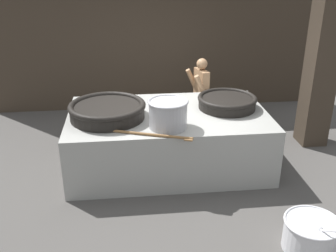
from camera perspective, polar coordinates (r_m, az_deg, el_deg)
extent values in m
plane|color=#474442|center=(6.79, 0.00, -5.48)|extent=(60.00, 60.00, 0.00)
cube|color=#382D23|center=(8.94, -2.07, 13.63)|extent=(7.28, 0.24, 3.50)
cube|color=#382D23|center=(7.49, 21.67, 10.01)|extent=(0.47, 0.47, 3.50)
cube|color=gray|center=(6.58, 0.00, -1.88)|extent=(3.23, 1.91, 0.94)
cylinder|color=black|center=(6.22, -8.78, 2.04)|extent=(1.16, 1.16, 0.20)
torus|color=black|center=(6.18, -8.84, 2.91)|extent=(1.21, 1.21, 0.09)
cylinder|color=black|center=(6.64, 8.55, 3.31)|extent=(0.95, 0.95, 0.17)
torus|color=black|center=(6.61, 8.59, 3.99)|extent=(0.98, 0.98, 0.08)
cylinder|color=#9E9EA3|center=(5.78, 0.00, 1.67)|extent=(0.56, 0.56, 0.40)
torus|color=#9E9EA3|center=(5.71, 0.00, 3.55)|extent=(0.60, 0.60, 0.04)
cylinder|color=brown|center=(5.57, -2.41, -1.27)|extent=(1.14, 0.43, 0.04)
cube|color=brown|center=(5.47, 3.03, -1.90)|extent=(0.15, 0.13, 0.02)
cylinder|color=#9E7551|center=(7.80, 4.92, 1.47)|extent=(0.11, 0.11, 0.74)
cylinder|color=#9E7551|center=(7.94, 4.48, 1.89)|extent=(0.11, 0.11, 0.74)
cube|color=olive|center=(7.82, 4.74, 2.69)|extent=(0.22, 0.26, 0.48)
cube|color=#9E7551|center=(7.65, 4.86, 6.16)|extent=(0.23, 0.47, 0.55)
cylinder|color=#9E7551|center=(7.42, 4.87, 5.58)|extent=(0.31, 0.15, 0.51)
cylinder|color=#9E7551|center=(7.82, 3.59, 6.57)|extent=(0.31, 0.15, 0.51)
sphere|color=#9E7551|center=(7.55, 4.96, 8.97)|extent=(0.21, 0.21, 0.21)
cylinder|color=silver|center=(5.22, 19.98, -14.69)|extent=(0.65, 0.65, 0.39)
torus|color=silver|center=(5.11, 20.29, -12.96)|extent=(0.68, 0.68, 0.03)
cylinder|color=orange|center=(5.17, 20.12, -13.92)|extent=(0.57, 0.57, 0.10)
cylinder|color=orange|center=(5.18, 21.83, -13.18)|extent=(0.05, 0.05, 0.04)
cylinder|color=orange|center=(5.05, 22.29, -14.28)|extent=(0.06, 0.05, 0.04)
cylinder|color=orange|center=(5.15, 17.89, -12.78)|extent=(0.06, 0.06, 0.04)
cylinder|color=orange|center=(5.28, 19.36, -11.96)|extent=(0.05, 0.05, 0.04)
cylinder|color=orange|center=(5.20, 20.84, -12.87)|extent=(0.05, 0.05, 0.04)
cylinder|color=orange|center=(5.11, 20.83, -13.69)|extent=(0.06, 0.04, 0.02)
cylinder|color=orange|center=(5.13, 20.34, -13.33)|extent=(0.05, 0.05, 0.04)
cylinder|color=orange|center=(5.11, 20.38, -13.57)|extent=(0.03, 0.06, 0.03)
sphere|color=silver|center=(5.05, 20.99, -13.92)|extent=(0.12, 0.12, 0.12)
cylinder|color=silver|center=(4.84, 22.75, -13.89)|extent=(0.10, 0.44, 0.32)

